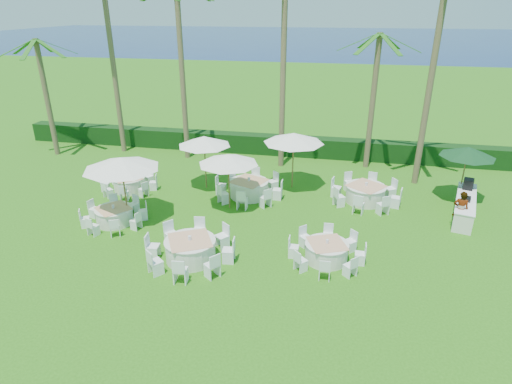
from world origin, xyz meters
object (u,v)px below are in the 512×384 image
banquet_table_c (326,251)px  umbrella_green (468,152)px  banquet_table_a (114,215)px  banquet_table_f (365,193)px  buffet_table (465,206)px  umbrella_b (228,159)px  banquet_table_e (249,188)px  umbrella_d (294,138)px  umbrella_c (204,141)px  staff_person (460,210)px  banquet_table_b (190,249)px  banquet_table_d (129,183)px  umbrella_a (121,163)px

banquet_table_c → umbrella_green: umbrella_green is taller
banquet_table_a → banquet_table_f: banquet_table_f is taller
umbrella_green → buffet_table: umbrella_green is taller
banquet_table_f → buffet_table: size_ratio=0.85×
umbrella_b → umbrella_green: umbrella_green is taller
banquet_table_f → banquet_table_c: bearing=-105.8°
banquet_table_e → umbrella_d: bearing=39.2°
umbrella_c → staff_person: umbrella_c is taller
banquet_table_b → umbrella_c: size_ratio=1.21×
banquet_table_c → umbrella_d: bearing=107.4°
banquet_table_d → buffet_table: size_ratio=0.72×
umbrella_green → buffet_table: size_ratio=0.70×
banquet_table_a → umbrella_c: (2.76, 4.64, 2.18)m
banquet_table_a → banquet_table_e: banquet_table_e is taller
buffet_table → banquet_table_d: bearing=-178.8°
banquet_table_a → umbrella_green: umbrella_green is taller
banquet_table_a → staff_person: size_ratio=1.66×
banquet_table_c → umbrella_a: bearing=169.9°
buffet_table → staff_person: (-0.53, -1.31, 0.37)m
banquet_table_e → banquet_table_f: 5.73m
banquet_table_c → banquet_table_d: 11.38m
umbrella_b → buffet_table: (10.72, 1.36, -1.97)m
banquet_table_d → umbrella_a: 4.16m
umbrella_green → umbrella_a: bearing=-161.1°
umbrella_a → staff_person: 14.62m
banquet_table_a → umbrella_a: umbrella_a is taller
umbrella_a → buffet_table: bearing=13.1°
umbrella_d → umbrella_green: bearing=-0.4°
banquet_table_e → buffet_table: bearing=-0.7°
staff_person → umbrella_green: bearing=-92.7°
banquet_table_c → umbrella_c: umbrella_c is taller
umbrella_d → umbrella_b: bearing=-130.1°
banquet_table_e → staff_person: bearing=-8.5°
banquet_table_c → umbrella_c: 9.05m
banquet_table_b → banquet_table_c: 5.12m
umbrella_a → staff_person: bearing=8.5°
banquet_table_a → banquet_table_c: (9.32, -1.20, 0.00)m
banquet_table_a → banquet_table_b: (4.29, -2.17, 0.07)m
banquet_table_c → umbrella_green: size_ratio=1.04×
banquet_table_b → banquet_table_e: size_ratio=1.00×
banquet_table_d → staff_person: bearing=-3.5°
banquet_table_c → banquet_table_b: bearing=-169.1°
banquet_table_d → buffet_table: 16.36m
banquet_table_c → umbrella_b: (-4.73, 3.68, 2.07)m
banquet_table_a → banquet_table_b: size_ratio=0.83×
banquet_table_f → banquet_table_b: bearing=-134.9°
banquet_table_b → buffet_table: buffet_table is taller
umbrella_c → umbrella_a: bearing=-118.7°
banquet_table_e → umbrella_b: (-0.62, -1.48, 2.01)m
banquet_table_c → umbrella_b: umbrella_b is taller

